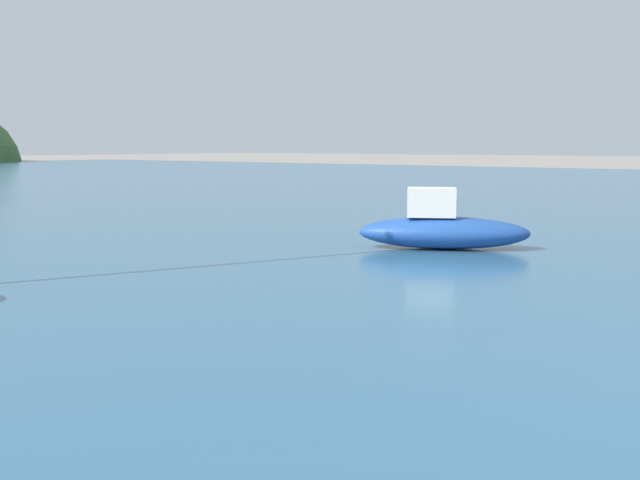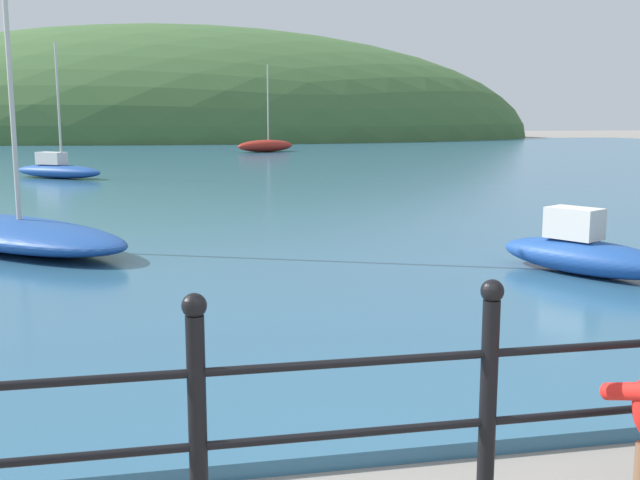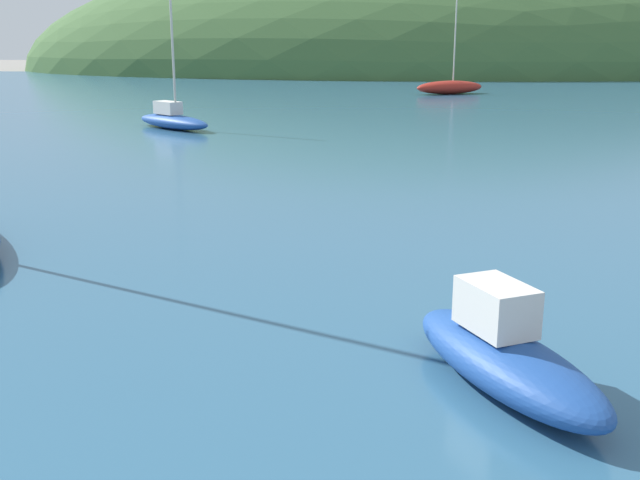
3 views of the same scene
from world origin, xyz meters
name	(u,v)px [view 1 (image 1 of 3)]	position (x,y,z in m)	size (l,w,h in m)	color
boat_green_fishing	(442,229)	(3.88, 6.28, 0.36)	(1.77, 2.32, 0.81)	#1E4793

